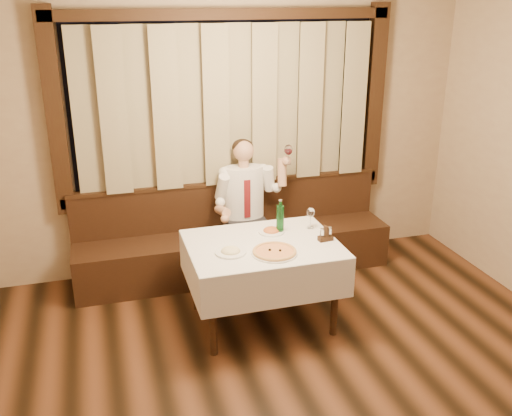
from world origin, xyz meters
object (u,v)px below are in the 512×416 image
object	(u,v)px
dining_table	(263,254)
seated_man	(246,199)
pasta_red	(271,229)
green_bottle	(280,218)
banquette	(234,243)
pasta_cream	(231,249)
pizza	(274,252)
cruet_caddy	(326,235)

from	to	relation	value
dining_table	seated_man	size ratio (longest dim) A/B	0.91
pasta_red	green_bottle	size ratio (longest dim) A/B	0.77
banquette	pasta_cream	size ratio (longest dim) A/B	12.44
banquette	dining_table	size ratio (longest dim) A/B	2.52
pasta_cream	green_bottle	world-z (taller)	green_bottle
pasta_red	seated_man	world-z (taller)	seated_man
pizza	pasta_red	size ratio (longest dim) A/B	1.61
pasta_red	green_bottle	bearing A→B (deg)	-14.44
pizza	cruet_caddy	size ratio (longest dim) A/B	2.77
banquette	cruet_caddy	xyz separation A→B (m)	(0.53, -1.12, 0.49)
green_bottle	seated_man	bearing A→B (deg)	97.53
pasta_red	cruet_caddy	bearing A→B (deg)	-37.47
dining_table	seated_man	world-z (taller)	seated_man
cruet_caddy	seated_man	size ratio (longest dim) A/B	0.10
dining_table	pasta_red	xyz separation A→B (m)	(0.14, 0.20, 0.14)
pasta_red	cruet_caddy	size ratio (longest dim) A/B	1.73
dining_table	pasta_red	world-z (taller)	pasta_red
pizza	green_bottle	bearing A→B (deg)	65.87
pizza	seated_man	xyz separation A→B (m)	(0.08, 1.16, 0.04)
pasta_cream	cruet_caddy	bearing A→B (deg)	1.29
pasta_red	pasta_cream	xyz separation A→B (m)	(-0.45, -0.32, 0.00)
pasta_cream	cruet_caddy	size ratio (longest dim) A/B	1.90
dining_table	green_bottle	xyz separation A→B (m)	(0.21, 0.18, 0.24)
dining_table	seated_man	bearing A→B (deg)	82.98
dining_table	green_bottle	distance (m)	0.37
dining_table	cruet_caddy	xyz separation A→B (m)	(0.53, -0.10, 0.15)
pasta_red	seated_man	xyz separation A→B (m)	(-0.03, 0.73, 0.03)
banquette	pasta_red	size ratio (longest dim) A/B	13.68
green_bottle	cruet_caddy	distance (m)	0.43
pizza	green_bottle	distance (m)	0.46
banquette	pasta_red	distance (m)	0.96
green_bottle	seated_man	world-z (taller)	seated_man
banquette	cruet_caddy	distance (m)	1.33
cruet_caddy	green_bottle	bearing A→B (deg)	132.01
green_bottle	cruet_caddy	world-z (taller)	green_bottle
pizza	pasta_red	world-z (taller)	pasta_red
green_bottle	pizza	bearing A→B (deg)	-114.13
dining_table	pizza	size ratio (longest dim) A/B	3.38
cruet_caddy	dining_table	bearing A→B (deg)	163.09
dining_table	cruet_caddy	size ratio (longest dim) A/B	9.38
green_bottle	seated_man	xyz separation A→B (m)	(-0.10, 0.75, -0.07)
seated_man	dining_table	bearing A→B (deg)	-97.02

